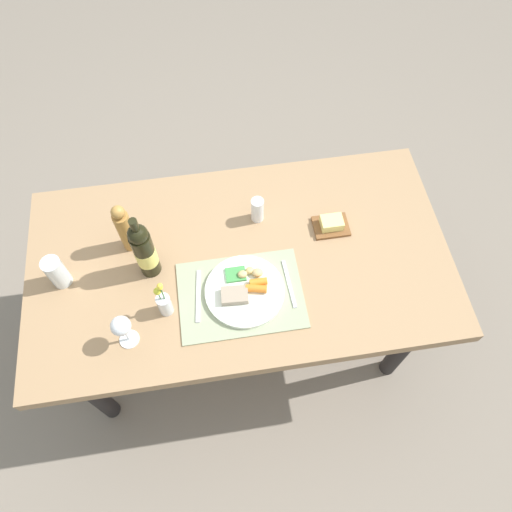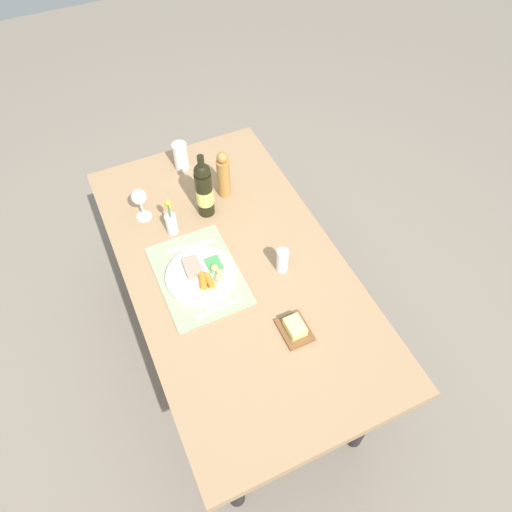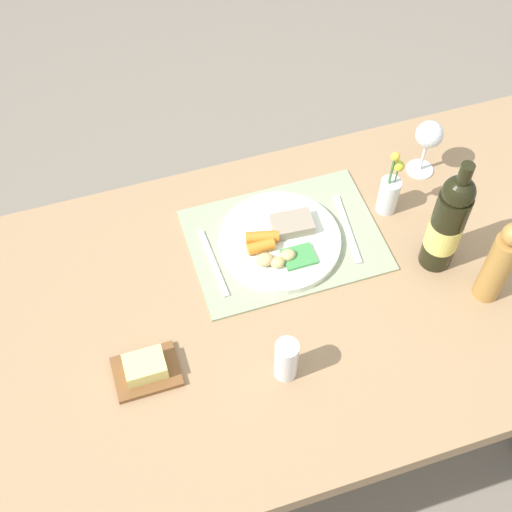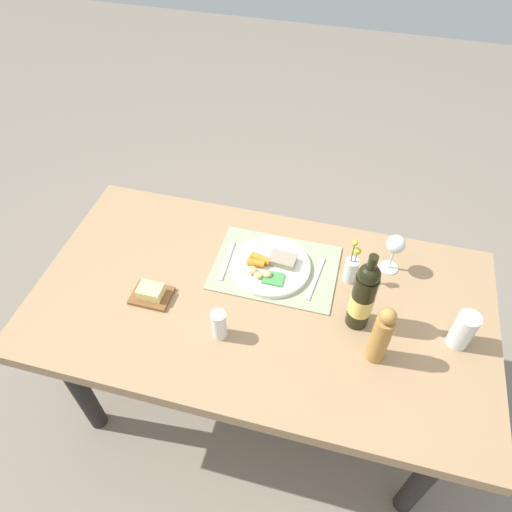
# 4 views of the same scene
# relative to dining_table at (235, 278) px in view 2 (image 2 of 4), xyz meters

# --- Properties ---
(ground_plane) EXTENTS (8.00, 8.00, 0.00)m
(ground_plane) POSITION_rel_dining_table_xyz_m (0.00, 0.00, -0.63)
(ground_plane) COLOR gray
(dining_table) EXTENTS (1.51, 0.82, 0.71)m
(dining_table) POSITION_rel_dining_table_xyz_m (0.00, 0.00, 0.00)
(dining_table) COLOR #A17D57
(dining_table) RESTS_ON ground_plane
(placemat) EXTENTS (0.43, 0.31, 0.01)m
(placemat) POSITION_rel_dining_table_xyz_m (-0.01, -0.14, 0.09)
(placemat) COLOR #98A17F
(placemat) RESTS_ON dining_table
(dinner_plate) EXTENTS (0.27, 0.27, 0.04)m
(dinner_plate) POSITION_rel_dining_table_xyz_m (-0.00, -0.13, 0.10)
(dinner_plate) COLOR white
(dinner_plate) RESTS_ON placemat
(fork) EXTENTS (0.04, 0.20, 0.00)m
(fork) POSITION_rel_dining_table_xyz_m (-0.16, -0.13, 0.09)
(fork) COLOR silver
(fork) RESTS_ON placemat
(knife) EXTENTS (0.02, 0.18, 0.00)m
(knife) POSITION_rel_dining_table_xyz_m (0.16, -0.13, 0.09)
(knife) COLOR silver
(knife) RESTS_ON placemat
(flower_vase) EXTENTS (0.05, 0.05, 0.19)m
(flower_vase) POSITION_rel_dining_table_xyz_m (-0.27, -0.16, 0.15)
(flower_vase) COLOR silver
(flower_vase) RESTS_ON dining_table
(wine_glass) EXTENTS (0.07, 0.07, 0.15)m
(wine_glass) POSITION_rel_dining_table_xyz_m (-0.40, -0.24, 0.20)
(wine_glass) COLOR white
(wine_glass) RESTS_ON dining_table
(water_tumbler) EXTENTS (0.07, 0.07, 0.13)m
(water_tumbler) POSITION_rel_dining_table_xyz_m (-0.62, 0.01, 0.14)
(water_tumbler) COLOR silver
(water_tumbler) RESTS_ON dining_table
(pepper_mill) EXTENTS (0.06, 0.06, 0.23)m
(pepper_mill) POSITION_rel_dining_table_xyz_m (-0.38, 0.12, 0.20)
(pepper_mill) COLOR #B07E3B
(pepper_mill) RESTS_ON dining_table
(butter_dish) EXTENTS (0.13, 0.10, 0.05)m
(butter_dish) POSITION_rel_dining_table_xyz_m (0.35, 0.08, 0.10)
(butter_dish) COLOR brown
(butter_dish) RESTS_ON dining_table
(wine_bottle) EXTENTS (0.07, 0.07, 0.31)m
(wine_bottle) POSITION_rel_dining_table_xyz_m (-0.31, 0.01, 0.22)
(wine_bottle) COLOR black
(wine_bottle) RESTS_ON dining_table
(salt_shaker) EXTENTS (0.05, 0.05, 0.11)m
(salt_shaker) POSITION_rel_dining_table_xyz_m (0.09, 0.16, 0.14)
(salt_shaker) COLOR white
(salt_shaker) RESTS_ON dining_table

